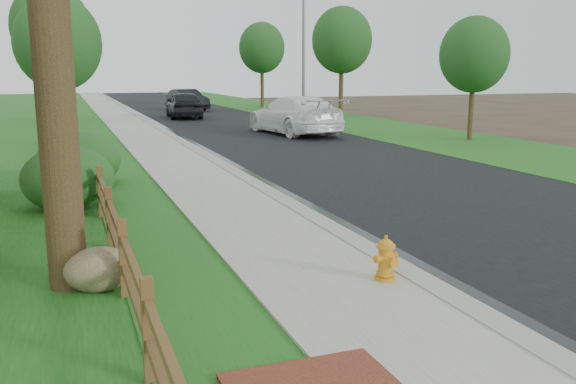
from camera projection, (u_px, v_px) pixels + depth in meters
name	position (u px, v px, depth m)	size (l,w,h in m)	color
ground	(484.00, 345.00, 6.79)	(120.00, 120.00, 0.00)	#342A1C
road	(203.00, 116.00, 40.53)	(8.00, 90.00, 0.02)	black
curb	(139.00, 117.00, 39.09)	(0.40, 90.00, 0.12)	gray
wet_gutter	(144.00, 117.00, 39.22)	(0.50, 90.00, 0.00)	black
sidewalk	(118.00, 118.00, 38.65)	(2.20, 90.00, 0.10)	gray
grass_strip	(87.00, 119.00, 38.01)	(1.60, 90.00, 0.06)	#17531A
verge_far	(300.00, 113.00, 42.88)	(6.00, 90.00, 0.04)	#17531A
ranch_fence	(105.00, 201.00, 11.32)	(0.12, 16.92, 1.10)	#52361B
fire_hydrant	(386.00, 259.00, 8.57)	(0.42, 0.34, 0.64)	#BF8016
white_suv	(294.00, 115.00, 28.83)	(2.54, 6.24, 1.81)	white
dark_car_mid	(184.00, 104.00, 38.70)	(2.01, 5.01, 1.71)	black
dark_car_far	(187.00, 100.00, 46.30)	(1.66, 4.76, 1.57)	black
streetlight	(301.00, 33.00, 33.80)	(2.04, 0.47, 8.85)	slate
boulder	(99.00, 270.00, 8.38)	(0.95, 0.71, 0.63)	brown
shrub_c	(68.00, 179.00, 13.14)	(1.96, 1.96, 1.42)	#1B4619
shrub_d	(79.00, 160.00, 15.77)	(2.12, 2.12, 1.44)	#1B4619
tree_near_left	(58.00, 43.00, 23.41)	(3.30, 3.30, 5.85)	#321F14
tree_near_right	(474.00, 55.00, 25.79)	(2.93, 2.93, 5.27)	#321F14
tree_mid_left	(51.00, 27.00, 34.27)	(4.37, 4.37, 7.82)	#321F14
tree_mid_right	(342.00, 40.00, 39.14)	(3.88, 3.88, 7.04)	#321F14
tree_far_right	(262.00, 48.00, 48.95)	(3.69, 3.69, 6.81)	#321F14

